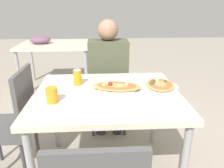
{
  "coord_description": "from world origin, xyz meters",
  "views": [
    {
      "loc": [
        -0.05,
        -1.49,
        1.38
      ],
      "look_at": [
        0.04,
        0.02,
        0.8
      ],
      "focal_mm": 35.0,
      "sensor_mm": 36.0,
      "label": 1
    }
  ],
  "objects_px": {
    "drink_glass": "(52,95)",
    "person_seated": "(108,69)",
    "chair_far_seated": "(108,84)",
    "chair_side_left": "(13,120)",
    "soda_can": "(78,77)",
    "pizza_second": "(160,85)",
    "pizza_main": "(117,87)",
    "dining_table": "(107,102)"
  },
  "relations": [
    {
      "from": "drink_glass",
      "to": "person_seated",
      "type": "bearing_deg",
      "value": 63.13
    },
    {
      "from": "pizza_main",
      "to": "chair_far_seated",
      "type": "bearing_deg",
      "value": 93.15
    },
    {
      "from": "pizza_second",
      "to": "person_seated",
      "type": "bearing_deg",
      "value": 122.84
    },
    {
      "from": "drink_glass",
      "to": "chair_far_seated",
      "type": "bearing_deg",
      "value": 66.1
    },
    {
      "from": "drink_glass",
      "to": "pizza_second",
      "type": "height_order",
      "value": "drink_glass"
    },
    {
      "from": "chair_far_seated",
      "to": "soda_can",
      "type": "relative_size",
      "value": 7.29
    },
    {
      "from": "soda_can",
      "to": "chair_far_seated",
      "type": "bearing_deg",
      "value": 65.92
    },
    {
      "from": "chair_side_left",
      "to": "person_seated",
      "type": "bearing_deg",
      "value": -50.46
    },
    {
      "from": "dining_table",
      "to": "pizza_main",
      "type": "relative_size",
      "value": 2.72
    },
    {
      "from": "person_seated",
      "to": "dining_table",
      "type": "bearing_deg",
      "value": 86.6
    },
    {
      "from": "dining_table",
      "to": "chair_far_seated",
      "type": "distance_m",
      "value": 0.79
    },
    {
      "from": "person_seated",
      "to": "drink_glass",
      "type": "height_order",
      "value": "person_seated"
    },
    {
      "from": "chair_side_left",
      "to": "drink_glass",
      "type": "xyz_separation_m",
      "value": [
        0.36,
        -0.17,
        0.28
      ]
    },
    {
      "from": "chair_far_seated",
      "to": "soda_can",
      "type": "distance_m",
      "value": 0.72
    },
    {
      "from": "chair_side_left",
      "to": "soda_can",
      "type": "bearing_deg",
      "value": -73.33
    },
    {
      "from": "drink_glass",
      "to": "pizza_second",
      "type": "relative_size",
      "value": 0.33
    },
    {
      "from": "person_seated",
      "to": "soda_can",
      "type": "xyz_separation_m",
      "value": [
        -0.27,
        -0.48,
        0.09
      ]
    },
    {
      "from": "dining_table",
      "to": "pizza_second",
      "type": "height_order",
      "value": "pizza_second"
    },
    {
      "from": "dining_table",
      "to": "pizza_second",
      "type": "distance_m",
      "value": 0.44
    },
    {
      "from": "chair_far_seated",
      "to": "chair_side_left",
      "type": "height_order",
      "value": "same"
    },
    {
      "from": "drink_glass",
      "to": "pizza_second",
      "type": "distance_m",
      "value": 0.82
    },
    {
      "from": "person_seated",
      "to": "chair_side_left",
      "type": "bearing_deg",
      "value": 39.54
    },
    {
      "from": "pizza_second",
      "to": "chair_side_left",
      "type": "bearing_deg",
      "value": -177.77
    },
    {
      "from": "chair_side_left",
      "to": "soda_can",
      "type": "height_order",
      "value": "chair_side_left"
    },
    {
      "from": "chair_far_seated",
      "to": "chair_side_left",
      "type": "bearing_deg",
      "value": 44.31
    },
    {
      "from": "person_seated",
      "to": "drink_glass",
      "type": "xyz_separation_m",
      "value": [
        -0.41,
        -0.81,
        0.08
      ]
    },
    {
      "from": "dining_table",
      "to": "chair_far_seated",
      "type": "height_order",
      "value": "chair_far_seated"
    },
    {
      "from": "chair_side_left",
      "to": "person_seated",
      "type": "xyz_separation_m",
      "value": [
        0.77,
        0.63,
        0.2
      ]
    },
    {
      "from": "pizza_main",
      "to": "pizza_second",
      "type": "xyz_separation_m",
      "value": [
        0.34,
        0.01,
        -0.0
      ]
    },
    {
      "from": "dining_table",
      "to": "person_seated",
      "type": "height_order",
      "value": "person_seated"
    },
    {
      "from": "soda_can",
      "to": "drink_glass",
      "type": "xyz_separation_m",
      "value": [
        -0.14,
        -0.32,
        -0.01
      ]
    },
    {
      "from": "person_seated",
      "to": "pizza_main",
      "type": "height_order",
      "value": "person_seated"
    },
    {
      "from": "dining_table",
      "to": "chair_side_left",
      "type": "height_order",
      "value": "chair_side_left"
    },
    {
      "from": "soda_can",
      "to": "drink_glass",
      "type": "height_order",
      "value": "soda_can"
    },
    {
      "from": "drink_glass",
      "to": "pizza_second",
      "type": "bearing_deg",
      "value": 15.52
    },
    {
      "from": "dining_table",
      "to": "pizza_second",
      "type": "relative_size",
      "value": 3.38
    },
    {
      "from": "soda_can",
      "to": "pizza_second",
      "type": "height_order",
      "value": "soda_can"
    },
    {
      "from": "dining_table",
      "to": "pizza_main",
      "type": "bearing_deg",
      "value": 38.62
    },
    {
      "from": "chair_far_seated",
      "to": "person_seated",
      "type": "distance_m",
      "value": 0.23
    },
    {
      "from": "chair_far_seated",
      "to": "pizza_main",
      "type": "height_order",
      "value": "chair_far_seated"
    },
    {
      "from": "pizza_main",
      "to": "pizza_second",
      "type": "relative_size",
      "value": 1.24
    },
    {
      "from": "chair_side_left",
      "to": "pizza_second",
      "type": "bearing_deg",
      "value": -87.77
    }
  ]
}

